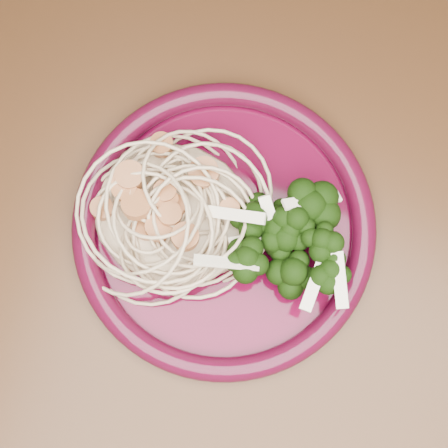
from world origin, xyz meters
TOP-DOWN VIEW (x-y plane):
  - dining_table at (0.00, 0.00)m, footprint 1.20×0.80m
  - dinner_plate at (-0.10, 0.05)m, footprint 0.29×0.29m
  - spaghetti_pile at (-0.15, 0.04)m, footprint 0.16×0.14m
  - scallop_cluster at (-0.15, 0.04)m, footprint 0.13×0.13m
  - broccoli_pile at (-0.05, 0.05)m, footprint 0.10×0.16m
  - onion_garnish at (-0.05, 0.05)m, footprint 0.07×0.10m

SIDE VIEW (x-z plane):
  - dining_table at x=0.00m, z-range 0.28..1.03m
  - dinner_plate at x=-0.10m, z-range 0.75..0.77m
  - spaghetti_pile at x=-0.15m, z-range 0.76..0.79m
  - broccoli_pile at x=-0.05m, z-range 0.76..0.81m
  - scallop_cluster at x=-0.15m, z-range 0.79..0.83m
  - onion_garnish at x=-0.05m, z-range 0.79..0.84m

